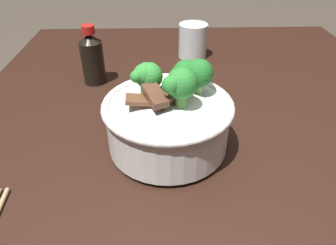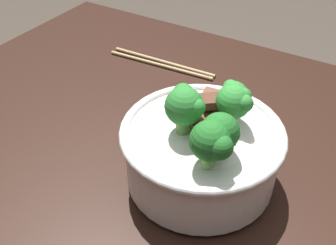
{
  "view_description": "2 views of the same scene",
  "coord_description": "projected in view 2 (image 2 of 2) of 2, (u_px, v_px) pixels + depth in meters",
  "views": [
    {
      "loc": [
        -0.47,
        0.08,
        1.16
      ],
      "look_at": [
        -0.0,
        0.07,
        0.83
      ],
      "focal_mm": 33.2,
      "sensor_mm": 36.0,
      "label": 1
    },
    {
      "loc": [
        0.11,
        -0.28,
        1.22
      ],
      "look_at": [
        -0.09,
        0.06,
        0.9
      ],
      "focal_mm": 42.23,
      "sensor_mm": 36.0,
      "label": 2
    }
  ],
  "objects": [
    {
      "name": "chopsticks_pair",
      "position": [
        162.0,
        63.0,
        0.8
      ],
      "size": [
        0.23,
        0.03,
        0.01
      ],
      "color": "tan",
      "rests_on": "dining_table"
    },
    {
      "name": "rice_bowl",
      "position": [
        203.0,
        146.0,
        0.52
      ],
      "size": [
        0.21,
        0.21,
        0.16
      ],
      "color": "white",
      "rests_on": "dining_table"
    }
  ]
}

